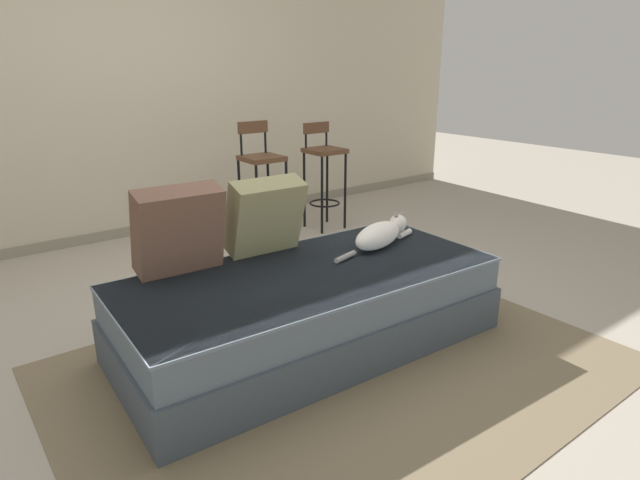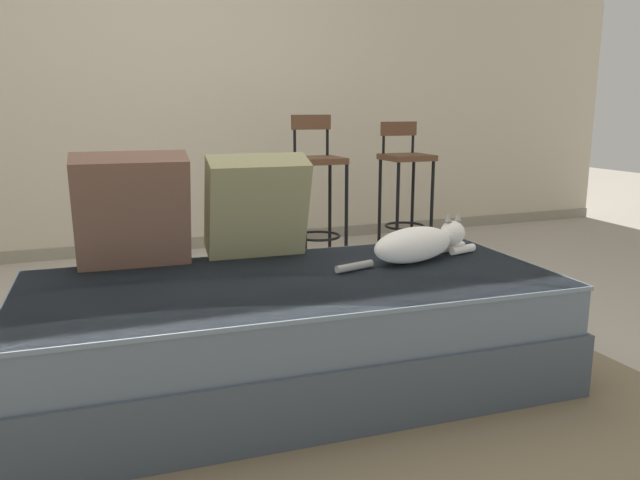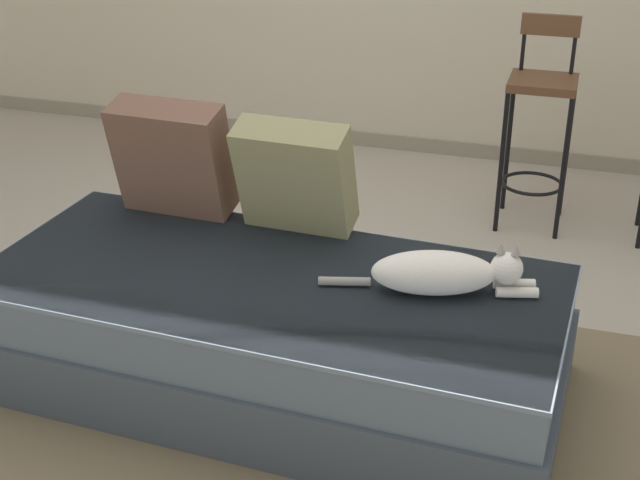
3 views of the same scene
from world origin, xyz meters
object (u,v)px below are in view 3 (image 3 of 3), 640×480
(throw_pillow_corner, at_px, (173,158))
(bar_stool_near_window, at_px, (540,112))
(cat, at_px, (443,273))
(couch, at_px, (272,330))
(throw_pillow_middle, at_px, (295,177))

(throw_pillow_corner, relative_size, bar_stool_near_window, 0.46)
(bar_stool_near_window, bearing_deg, cat, -95.97)
(couch, bearing_deg, cat, 6.72)
(cat, relative_size, bar_stool_near_window, 0.71)
(couch, xyz_separation_m, cat, (0.59, 0.07, 0.29))
(couch, relative_size, throw_pillow_corner, 4.44)
(couch, bearing_deg, bar_stool_near_window, 66.18)
(throw_pillow_corner, distance_m, throw_pillow_middle, 0.52)
(couch, bearing_deg, throw_pillow_corner, 143.85)
(throw_pillow_middle, xyz_separation_m, bar_stool_near_window, (0.80, 1.35, -0.08))
(throw_pillow_corner, bearing_deg, throw_pillow_middle, -2.48)
(throw_pillow_middle, relative_size, cat, 0.62)
(throw_pillow_corner, xyz_separation_m, bar_stool_near_window, (1.32, 1.33, -0.10))
(cat, height_order, bar_stool_near_window, bar_stool_near_window)
(throw_pillow_middle, height_order, bar_stool_near_window, bar_stool_near_window)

